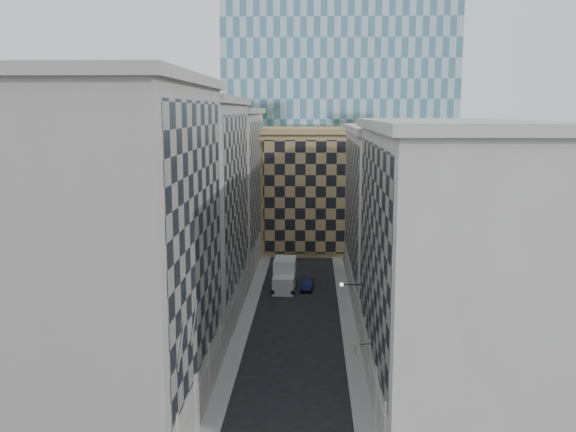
# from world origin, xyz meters

# --- Properties ---
(sidewalk_west) EXTENTS (1.50, 100.00, 0.15)m
(sidewalk_west) POSITION_xyz_m (-5.25, 30.00, 0.07)
(sidewalk_west) COLOR gray
(sidewalk_west) RESTS_ON ground
(sidewalk_east) EXTENTS (1.50, 100.00, 0.15)m
(sidewalk_east) POSITION_xyz_m (5.25, 30.00, 0.07)
(sidewalk_east) COLOR gray
(sidewalk_east) RESTS_ON ground
(bldg_left_a) EXTENTS (10.80, 22.80, 23.70)m
(bldg_left_a) POSITION_xyz_m (-10.88, 11.00, 11.82)
(bldg_left_a) COLOR #A29B91
(bldg_left_a) RESTS_ON ground
(bldg_left_b) EXTENTS (10.80, 22.80, 22.70)m
(bldg_left_b) POSITION_xyz_m (-10.88, 33.00, 11.32)
(bldg_left_b) COLOR gray
(bldg_left_b) RESTS_ON ground
(bldg_left_c) EXTENTS (10.80, 22.80, 21.70)m
(bldg_left_c) POSITION_xyz_m (-10.88, 55.00, 10.83)
(bldg_left_c) COLOR #A29B91
(bldg_left_c) RESTS_ON ground
(bldg_right_a) EXTENTS (10.80, 26.80, 20.70)m
(bldg_right_a) POSITION_xyz_m (10.88, 15.00, 10.32)
(bldg_right_a) COLOR #B4B0A5
(bldg_right_a) RESTS_ON ground
(bldg_right_b) EXTENTS (10.80, 28.80, 19.70)m
(bldg_right_b) POSITION_xyz_m (10.89, 42.00, 9.85)
(bldg_right_b) COLOR #B4B0A5
(bldg_right_b) RESTS_ON ground
(tan_block) EXTENTS (16.80, 14.80, 18.80)m
(tan_block) POSITION_xyz_m (2.00, 67.90, 9.44)
(tan_block) COLOR tan
(tan_block) RESTS_ON ground
(church_tower) EXTENTS (7.20, 7.20, 51.50)m
(church_tower) POSITION_xyz_m (0.00, 82.00, 26.95)
(church_tower) COLOR #2D2823
(church_tower) RESTS_ON ground
(flagpoles_left) EXTENTS (0.10, 6.33, 2.33)m
(flagpoles_left) POSITION_xyz_m (-5.90, 6.00, 8.00)
(flagpoles_left) COLOR gray
(flagpoles_left) RESTS_ON ground
(bracket_lamp) EXTENTS (1.98, 0.36, 0.36)m
(bracket_lamp) POSITION_xyz_m (4.38, 24.00, 6.20)
(bracket_lamp) COLOR black
(bracket_lamp) RESTS_ON ground
(box_truck) EXTENTS (2.76, 6.50, 3.54)m
(box_truck) POSITION_xyz_m (-1.77, 44.41, 1.54)
(box_truck) COLOR #BDBDBD
(box_truck) RESTS_ON ground
(dark_car) EXTENTS (1.64, 3.98, 1.28)m
(dark_car) POSITION_xyz_m (1.00, 44.15, 0.64)
(dark_car) COLOR #0F1237
(dark_car) RESTS_ON ground
(shop_sign) EXTENTS (1.23, 0.75, 0.83)m
(shop_sign) POSITION_xyz_m (4.96, 14.66, 3.83)
(shop_sign) COLOR black
(shop_sign) RESTS_ON ground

